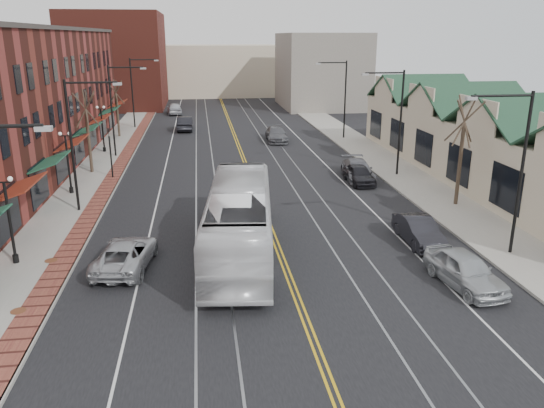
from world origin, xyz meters
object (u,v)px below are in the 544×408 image
object	(u,v)px
transit_bus	(240,220)
parked_car_b	(419,231)
parked_car_a	(465,270)
parked_car_c	(358,170)
parked_suv	(126,254)
parked_car_d	(359,174)

from	to	relation	value
transit_bus	parked_car_b	world-z (taller)	transit_bus
parked_car_a	parked_car_c	world-z (taller)	parked_car_a
parked_suv	parked_car_a	bearing A→B (deg)	172.98
parked_suv	parked_car_c	distance (m)	21.34
parked_car_a	parked_car_d	world-z (taller)	parked_car_a
parked_suv	parked_car_d	bearing A→B (deg)	-131.35
parked_car_d	transit_bus	bearing A→B (deg)	-129.95
parked_suv	parked_car_a	size ratio (longest dim) A/B	1.10
parked_car_b	parked_car_c	xyz separation A→B (m)	(0.64, 13.38, 0.01)
parked_car_c	parked_car_a	bearing A→B (deg)	-87.03
parked_car_b	parked_car_d	world-z (taller)	parked_car_b
parked_car_d	parked_car_c	bearing A→B (deg)	77.14
transit_bus	parked_car_c	bearing A→B (deg)	-120.54
parked_car_a	parked_suv	bearing A→B (deg)	157.18
parked_car_b	parked_car_c	bearing A→B (deg)	87.82
transit_bus	parked_car_c	size ratio (longest dim) A/B	2.57
parked_car_b	parked_car_d	size ratio (longest dim) A/B	1.05
parked_suv	parked_car_d	distance (m)	20.29
parked_car_a	parked_car_b	xyz separation A→B (m)	(0.00, 5.13, -0.06)
parked_suv	parked_car_b	bearing A→B (deg)	-167.77
parked_car_a	parked_car_b	world-z (taller)	parked_car_a
parked_suv	parked_car_c	xyz separation A→B (m)	(15.64, 14.51, 0.03)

